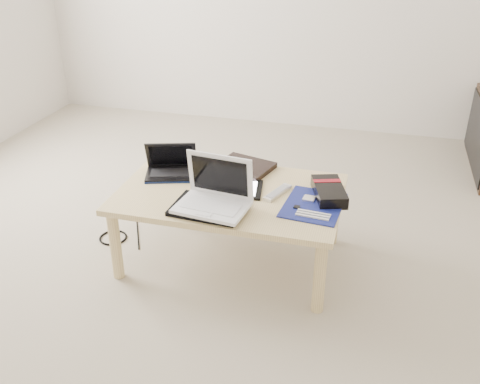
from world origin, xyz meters
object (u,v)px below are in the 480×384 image
(coffee_table, at_px, (230,200))
(gpu_box, at_px, (329,191))
(white_laptop, at_px, (215,196))
(netbook, at_px, (171,168))

(coffee_table, distance_m, gpu_box, 0.49)
(white_laptop, bearing_deg, netbook, 138.00)
(white_laptop, bearing_deg, coffee_table, 84.50)
(netbook, bearing_deg, white_laptop, -42.00)
(netbook, relative_size, gpu_box, 1.04)
(netbook, relative_size, white_laptop, 0.89)
(white_laptop, bearing_deg, gpu_box, 27.68)
(coffee_table, xyz_separation_m, white_laptop, (-0.02, -0.19, 0.12))
(coffee_table, xyz_separation_m, gpu_box, (0.48, 0.07, 0.08))
(coffee_table, xyz_separation_m, netbook, (-0.35, 0.11, 0.09))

